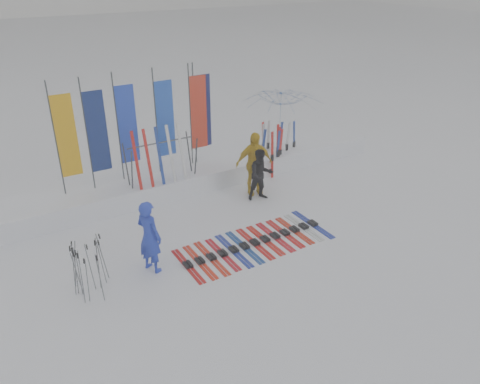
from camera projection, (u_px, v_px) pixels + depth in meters
ground at (267, 255)px, 11.51m from camera, size 120.00×120.00×0.00m
snow_bank at (186, 177)px, 14.91m from camera, size 14.00×1.60×0.60m
person_blue at (149, 237)px, 10.59m from camera, size 0.66×0.77×1.78m
person_black at (261, 175)px, 13.88m from camera, size 0.88×0.75×1.58m
person_yellow at (254, 164)px, 14.16m from camera, size 1.23×0.71×1.97m
tent_canopy at (282, 124)px, 16.68m from camera, size 3.62×3.65×2.55m
ski_row at (255, 243)px, 11.94m from camera, size 3.95×1.70×0.07m
pole_cluster at (87, 270)px, 9.96m from camera, size 0.81×0.82×1.24m
feather_flags at (145, 123)px, 13.70m from camera, size 4.79×0.29×3.20m
ski_rack at (161, 155)px, 13.69m from camera, size 2.04×0.80×1.23m
upright_skis at (275, 147)px, 15.92m from camera, size 1.51×1.13×1.64m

